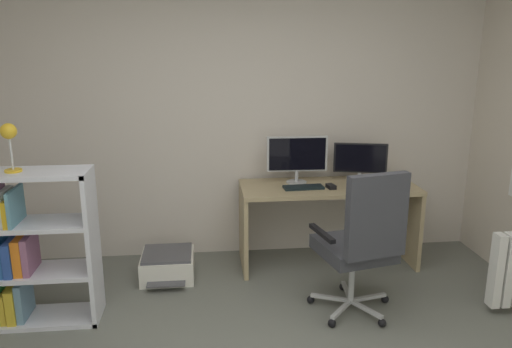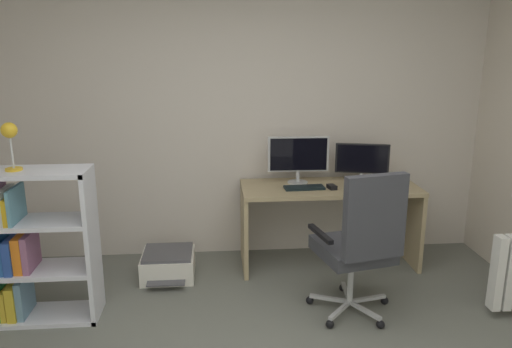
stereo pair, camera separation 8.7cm
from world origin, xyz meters
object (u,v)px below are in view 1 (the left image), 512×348
at_px(bookshelf, 26,251).
at_px(printer, 168,265).
at_px(desk_lamp, 9,137).
at_px(desk, 328,206).
at_px(office_chair, 362,240).
at_px(monitor_main, 297,156).
at_px(computer_mouse, 331,186).
at_px(keyboard, 303,187).
at_px(monitor_secondary, 360,160).

xyz_separation_m(bookshelf, printer, (0.92, 0.59, -0.42)).
bearing_deg(desk_lamp, desk, 17.46).
relative_size(office_chair, bookshelf, 1.01).
relative_size(monitor_main, printer, 1.04).
bearing_deg(computer_mouse, desk_lamp, -175.45).
relative_size(desk, bookshelf, 1.39).
relative_size(keyboard, bookshelf, 0.31).
distance_m(monitor_main, monitor_secondary, 0.58).
bearing_deg(bookshelf, keyboard, 17.61).
relative_size(desk, office_chair, 1.38).
relative_size(monitor_secondary, printer, 0.90).
xyz_separation_m(computer_mouse, bookshelf, (-2.32, -0.64, -0.22)).
xyz_separation_m(monitor_secondary, computer_mouse, (-0.31, -0.21, -0.18)).
relative_size(bookshelf, desk_lamp, 3.39).
bearing_deg(monitor_main, bookshelf, -157.66).
distance_m(monitor_main, keyboard, 0.30).
distance_m(monitor_main, bookshelf, 2.27).
xyz_separation_m(desk, keyboard, (-0.24, -0.07, 0.20)).
bearing_deg(desk_lamp, printer, 32.44).
distance_m(office_chair, printer, 1.69).
xyz_separation_m(monitor_secondary, desk_lamp, (-2.65, -0.85, 0.41)).
bearing_deg(office_chair, printer, 150.66).
relative_size(monitor_main, monitor_secondary, 1.15).
height_order(keyboard, office_chair, office_chair).
bearing_deg(office_chair, monitor_secondary, 73.84).
relative_size(monitor_secondary, office_chair, 0.42).
relative_size(bookshelf, printer, 2.13).
bearing_deg(office_chair, computer_mouse, 90.64).
relative_size(keyboard, computer_mouse, 3.40).
distance_m(monitor_main, office_chair, 1.15).
xyz_separation_m(computer_mouse, printer, (-1.40, -0.05, -0.64)).
relative_size(office_chair, printer, 2.16).
bearing_deg(office_chair, desk_lamp, 175.07).
distance_m(keyboard, printer, 1.33).
bearing_deg(keyboard, office_chair, -77.67).
bearing_deg(bookshelf, monitor_main, 22.34).
bearing_deg(monitor_secondary, desk, -160.08).
height_order(monitor_main, office_chair, monitor_main).
bearing_deg(monitor_main, office_chair, -75.61).
bearing_deg(desk, computer_mouse, -92.54).
height_order(desk, monitor_secondary, monitor_secondary).
distance_m(monitor_secondary, keyboard, 0.61).
height_order(bookshelf, desk_lamp, desk_lamp).
bearing_deg(printer, desk, 5.83).
height_order(desk, monitor_main, monitor_main).
bearing_deg(keyboard, desk_lamp, -165.85).
bearing_deg(desk, monitor_secondary, 19.92).
relative_size(keyboard, desk_lamp, 1.05).
bearing_deg(monitor_secondary, computer_mouse, -146.58).
xyz_separation_m(monitor_main, keyboard, (0.03, -0.18, -0.24)).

